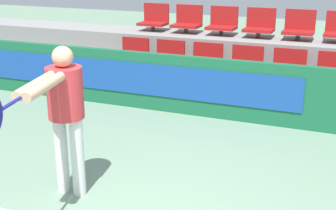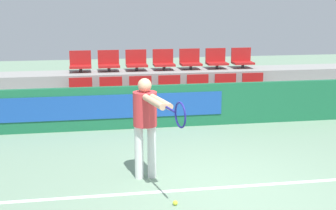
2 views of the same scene
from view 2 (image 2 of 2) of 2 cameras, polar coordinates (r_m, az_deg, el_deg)
ground_plane at (r=6.72m, az=6.34°, el=-10.30°), size 30.00×30.00×0.00m
court_baseline at (r=6.79m, az=6.14°, el=-9.99°), size 6.11×0.08×0.01m
barrier_wall at (r=9.76m, az=0.55°, el=-0.09°), size 12.76×0.14×0.89m
bleacher_tier_front at (r=10.32m, az=0.36°, el=-0.53°), size 12.36×0.89×0.49m
bleacher_tier_middle at (r=11.13m, az=-0.44°, el=1.74°), size 12.36×0.89×0.98m
stadium_chair_0 at (r=10.19m, az=-10.57°, el=1.65°), size 0.49×0.37×0.48m
stadium_chair_1 at (r=10.20m, az=-6.93°, el=1.78°), size 0.49×0.37×0.48m
stadium_chair_2 at (r=10.25m, az=-3.32°, el=1.91°), size 0.49×0.37×0.48m
stadium_chair_3 at (r=10.34m, az=0.25°, el=2.03°), size 0.49×0.37×0.48m
stadium_chair_4 at (r=10.47m, az=3.75°, el=2.13°), size 0.49×0.37×0.48m
stadium_chair_5 at (r=10.63m, az=7.14°, el=2.23°), size 0.49×0.37×0.48m
stadium_chair_6 at (r=10.84m, az=10.43°, el=2.32°), size 0.49×0.37×0.48m
stadium_chair_7 at (r=10.99m, az=-10.62°, el=5.03°), size 0.49×0.37×0.48m
stadium_chair_8 at (r=11.00m, az=-7.24°, el=5.16°), size 0.49×0.37×0.48m
stadium_chair_9 at (r=11.05m, az=-3.87°, el=5.26°), size 0.49×0.37×0.48m
stadium_chair_10 at (r=11.13m, az=-0.54°, el=5.35°), size 0.49×0.37×0.48m
stadium_chair_11 at (r=11.25m, az=2.73°, el=5.41°), size 0.49×0.37×0.48m
stadium_chair_12 at (r=11.40m, az=5.92°, el=5.46°), size 0.49×0.37×0.48m
stadium_chair_13 at (r=11.59m, az=9.02°, el=5.49°), size 0.49×0.37×0.48m
tennis_player at (r=6.77m, az=-2.59°, el=-1.54°), size 0.49×1.61×1.52m
tennis_ball at (r=6.22m, az=0.89°, el=-11.84°), size 0.07×0.07×0.07m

